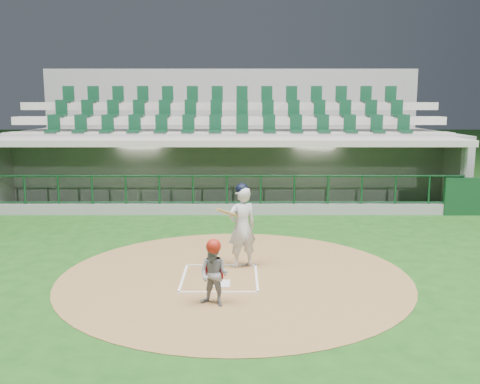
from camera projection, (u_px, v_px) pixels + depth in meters
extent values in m
plane|color=#164212|center=(220.00, 273.00, 11.22)|extent=(120.00, 120.00, 0.00)
cylinder|color=brown|center=(235.00, 276.00, 11.02)|extent=(7.20, 7.20, 0.01)
cube|color=silver|center=(219.00, 284.00, 10.53)|extent=(0.43, 0.43, 0.02)
cube|color=white|center=(183.00, 277.00, 10.92)|extent=(0.05, 1.80, 0.01)
cube|color=white|center=(257.00, 277.00, 10.92)|extent=(0.05, 1.80, 0.01)
cube|color=silver|center=(221.00, 265.00, 11.76)|extent=(1.55, 0.05, 0.01)
cube|color=white|center=(218.00, 292.00, 10.08)|extent=(1.55, 0.05, 0.01)
cube|color=slate|center=(228.00, 221.00, 18.71)|extent=(15.00, 3.00, 0.10)
cube|color=slate|center=(229.00, 175.00, 20.05)|extent=(15.00, 0.20, 2.70)
cube|color=#A5A092|center=(229.00, 169.00, 19.89)|extent=(13.50, 0.04, 0.90)
cube|color=slate|center=(11.00, 181.00, 18.47)|extent=(0.20, 3.00, 2.70)
cube|color=gray|center=(444.00, 181.00, 18.48)|extent=(0.20, 3.00, 2.70)
cube|color=#9E978E|center=(228.00, 140.00, 17.99)|extent=(15.40, 3.50, 0.20)
cube|color=slate|center=(227.00, 210.00, 17.06)|extent=(15.00, 0.15, 0.40)
cube|color=black|center=(227.00, 161.00, 16.80)|extent=(15.00, 0.01, 0.95)
cube|color=brown|center=(229.00, 207.00, 19.70)|extent=(12.75, 0.40, 0.45)
cube|color=white|center=(140.00, 143.00, 18.25)|extent=(1.30, 0.35, 0.04)
cube|color=white|center=(315.00, 143.00, 18.26)|extent=(1.30, 0.35, 0.04)
cube|color=black|center=(472.00, 196.00, 16.94)|extent=(1.80, 0.18, 1.20)
imported|color=#A51D11|center=(118.00, 192.00, 19.23)|extent=(1.28, 0.99, 1.75)
imported|color=#B51713|center=(202.00, 190.00, 19.18)|extent=(1.20, 0.81, 1.89)
imported|color=#AF1912|center=(274.00, 192.00, 19.44)|extent=(0.94, 0.78, 1.63)
imported|color=#A31911|center=(352.00, 193.00, 19.25)|extent=(1.54, 0.62, 1.61)
cube|color=gray|center=(230.00, 162.00, 21.63)|extent=(17.00, 6.50, 2.50)
cube|color=#9E998E|center=(229.00, 136.00, 19.96)|extent=(16.60, 0.95, 0.30)
cube|color=#AAA499|center=(229.00, 121.00, 20.81)|extent=(16.60, 0.95, 0.30)
cube|color=gray|center=(230.00, 106.00, 21.65)|extent=(16.60, 0.95, 0.30)
cube|color=slate|center=(231.00, 125.00, 24.71)|extent=(17.00, 0.25, 5.05)
imported|color=silver|center=(242.00, 227.00, 11.51)|extent=(0.76, 0.65, 1.76)
sphere|color=black|center=(242.00, 190.00, 11.37)|extent=(0.28, 0.28, 0.28)
cylinder|color=#9F7F48|center=(230.00, 213.00, 11.20)|extent=(0.58, 0.79, 0.39)
imported|color=gray|center=(214.00, 274.00, 9.36)|extent=(0.67, 0.61, 1.12)
sphere|color=#A01D11|center=(214.00, 246.00, 9.27)|extent=(0.26, 0.26, 0.26)
cube|color=#A11115|center=(214.00, 269.00, 9.50)|extent=(0.32, 0.10, 0.35)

